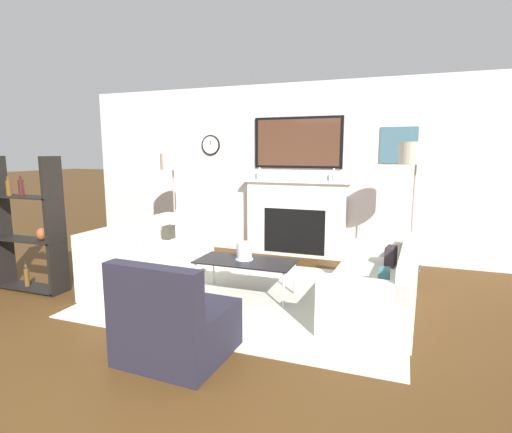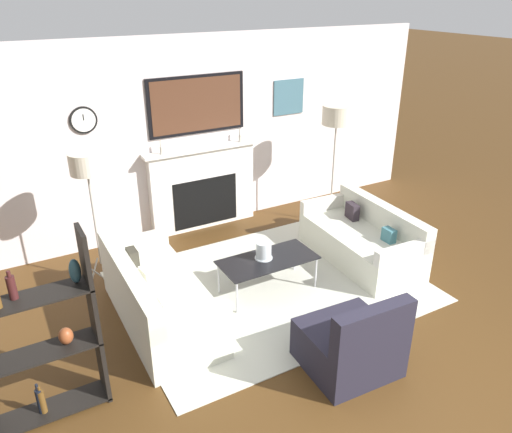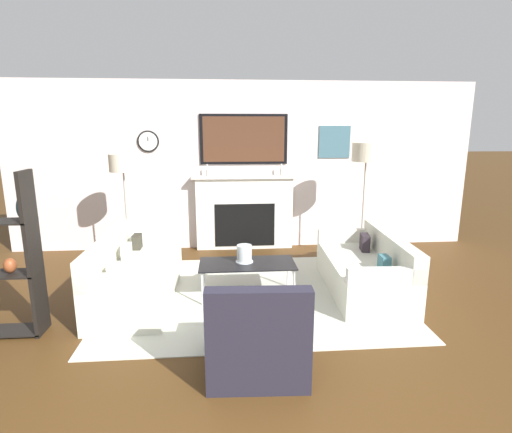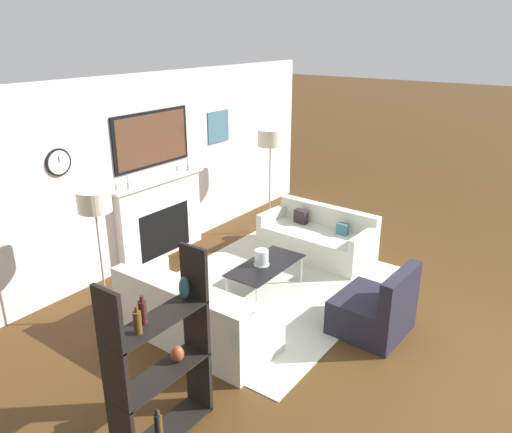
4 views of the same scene
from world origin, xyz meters
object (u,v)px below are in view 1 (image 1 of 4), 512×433
object	(u,v)px
floor_lamp_right	(416,155)
shelf_unit	(28,228)
hurricane_candle	(244,252)
couch_left	(151,260)
couch_right	(378,287)
floor_lamp_left	(173,164)
armchair	(175,326)
coffee_table	(245,263)

from	to	relation	value
floor_lamp_right	shelf_unit	world-z (taller)	floor_lamp_right
hurricane_candle	shelf_unit	world-z (taller)	shelf_unit
couch_left	couch_right	size ratio (longest dim) A/B	1.07
hurricane_candle	floor_lamp_right	world-z (taller)	floor_lamp_right
couch_right	floor_lamp_left	distance (m)	3.50
armchair	shelf_unit	bearing A→B (deg)	161.75
floor_lamp_left	floor_lamp_right	xyz separation A→B (m)	(3.41, 0.00, 0.13)
hurricane_candle	floor_lamp_left	bearing A→B (deg)	145.44
couch_left	floor_lamp_right	distance (m)	3.53
couch_left	hurricane_candle	distance (m)	1.30
hurricane_candle	shelf_unit	xyz separation A→B (m)	(-2.46, -0.73, 0.25)
armchair	floor_lamp_right	bearing A→B (deg)	56.09
couch_right	coffee_table	bearing A→B (deg)	-178.22
couch_right	shelf_unit	distance (m)	4.05
coffee_table	shelf_unit	bearing A→B (deg)	-164.48
armchair	floor_lamp_left	distance (m)	3.33
hurricane_candle	armchair	bearing A→B (deg)	-89.10
armchair	hurricane_candle	bearing A→B (deg)	90.90
floor_lamp_left	hurricane_candle	bearing A→B (deg)	-34.56
couch_right	shelf_unit	bearing A→B (deg)	-169.43
coffee_table	hurricane_candle	world-z (taller)	hurricane_candle
armchair	floor_lamp_left	bearing A→B (deg)	121.45
coffee_table	floor_lamp_left	world-z (taller)	floor_lamp_left
hurricane_candle	shelf_unit	bearing A→B (deg)	-163.37
couch_left	coffee_table	size ratio (longest dim) A/B	1.63
hurricane_candle	floor_lamp_left	world-z (taller)	floor_lamp_left
couch_left	floor_lamp_left	distance (m)	1.65
armchair	couch_right	bearing A→B (deg)	46.64
hurricane_candle	couch_left	bearing A→B (deg)	179.78
floor_lamp_right	couch_right	bearing A→B (deg)	-106.03
coffee_table	floor_lamp_left	size ratio (longest dim) A/B	0.69
couch_left	coffee_table	bearing A→B (deg)	-2.07
couch_right	floor_lamp_right	xyz separation A→B (m)	(0.32, 1.10, 1.35)
couch_right	floor_lamp_left	xyz separation A→B (m)	(-3.09, 1.10, 1.21)
hurricane_candle	couch_right	bearing A→B (deg)	0.11
couch_left	shelf_unit	bearing A→B (deg)	-147.89
armchair	hurricane_candle	world-z (taller)	armchair
couch_left	armchair	world-z (taller)	armchair
armchair	floor_lamp_left	xyz separation A→B (m)	(-1.62, 2.65, 1.20)
floor_lamp_left	floor_lamp_right	bearing A→B (deg)	0.00
floor_lamp_right	floor_lamp_left	bearing A→B (deg)	180.00
hurricane_candle	floor_lamp_right	bearing A→B (deg)	31.34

